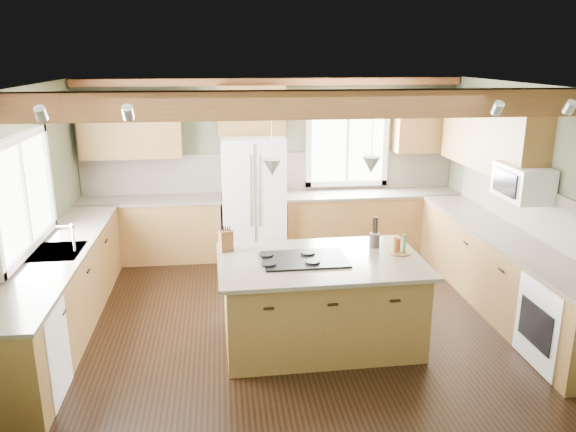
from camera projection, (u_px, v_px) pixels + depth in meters
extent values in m
plane|color=black|center=(292.00, 319.00, 6.42)|extent=(5.60, 5.60, 0.00)
plane|color=silver|center=(293.00, 87.00, 5.69)|extent=(5.60, 5.60, 0.00)
plane|color=#484E37|center=(271.00, 166.00, 8.44)|extent=(5.60, 0.00, 5.60)
plane|color=#484E37|center=(21.00, 219.00, 5.73)|extent=(0.00, 5.00, 5.00)
plane|color=#484E37|center=(536.00, 202.00, 6.38)|extent=(0.00, 5.00, 5.00)
cube|color=brown|center=(300.00, 105.00, 5.23)|extent=(5.55, 0.26, 0.26)
cube|color=brown|center=(271.00, 82.00, 8.00)|extent=(5.55, 0.20, 0.10)
cube|color=brown|center=(271.00, 172.00, 8.45)|extent=(5.58, 0.03, 0.58)
cube|color=brown|center=(532.00, 209.00, 6.45)|extent=(0.03, 3.70, 0.58)
cube|color=brown|center=(152.00, 231.00, 8.19)|extent=(2.02, 0.60, 0.88)
cube|color=#4E4539|center=(149.00, 200.00, 8.06)|extent=(2.06, 0.64, 0.04)
cube|color=brown|center=(371.00, 223.00, 8.57)|extent=(2.62, 0.60, 0.88)
cube|color=#4E4539|center=(372.00, 194.00, 8.44)|extent=(2.66, 0.64, 0.04)
cube|color=brown|center=(62.00, 293.00, 6.06)|extent=(0.60, 3.70, 0.88)
cube|color=#4E4539|center=(57.00, 253.00, 5.93)|extent=(0.64, 3.74, 0.04)
cube|color=brown|center=(501.00, 272.00, 6.63)|extent=(0.60, 3.70, 0.88)
cube|color=#4E4539|center=(505.00, 235.00, 6.50)|extent=(0.64, 3.74, 0.04)
cube|color=brown|center=(131.00, 126.00, 7.86)|extent=(1.40, 0.35, 0.90)
cube|color=brown|center=(251.00, 110.00, 8.00)|extent=(0.96, 0.35, 0.70)
cube|color=brown|center=(491.00, 134.00, 7.03)|extent=(0.35, 2.20, 0.90)
cube|color=brown|center=(426.00, 122.00, 8.36)|extent=(0.90, 0.35, 0.90)
cube|color=white|center=(22.00, 194.00, 5.72)|extent=(0.04, 1.60, 1.05)
cube|color=white|center=(347.00, 148.00, 8.48)|extent=(1.10, 0.04, 1.00)
cube|color=#262628|center=(57.00, 252.00, 5.93)|extent=(0.50, 0.65, 0.03)
cylinder|color=#B2B2B7|center=(74.00, 239.00, 5.91)|extent=(0.02, 0.02, 0.28)
cube|color=white|center=(24.00, 356.00, 4.82)|extent=(0.60, 0.60, 0.84)
cube|color=white|center=(565.00, 324.00, 5.39)|extent=(0.60, 0.72, 0.84)
cube|color=white|center=(523.00, 182.00, 6.24)|extent=(0.40, 0.70, 0.38)
cone|color=#B2B2B7|center=(272.00, 168.00, 5.35)|extent=(0.18, 0.18, 0.16)
cone|color=#B2B2B7|center=(371.00, 165.00, 5.49)|extent=(0.18, 0.18, 0.16)
cube|color=white|center=(253.00, 198.00, 8.15)|extent=(0.90, 0.74, 1.80)
cube|color=brown|center=(320.00, 303.00, 5.82)|extent=(1.97, 1.23, 0.88)
cube|color=#4E4539|center=(321.00, 261.00, 5.69)|extent=(2.11, 1.36, 0.04)
cube|color=black|center=(305.00, 259.00, 5.66)|extent=(0.86, 0.58, 0.02)
cube|color=#56331A|center=(226.00, 241.00, 5.90)|extent=(0.16, 0.14, 0.22)
cylinder|color=#362E2B|center=(375.00, 240.00, 6.03)|extent=(0.14, 0.14, 0.15)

